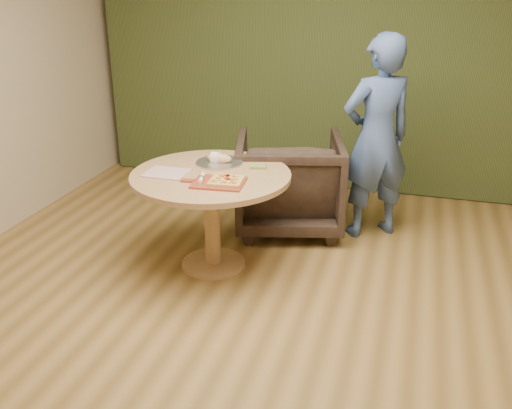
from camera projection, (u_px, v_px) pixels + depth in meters
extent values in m
cube|color=olive|center=(247.00, 346.00, 3.48)|extent=(5.00, 6.00, 0.02)
cube|color=#BEAC8F|center=(335.00, 48.00, 5.61)|extent=(5.00, 0.02, 2.80)
cube|color=#2D391A|center=(334.00, 49.00, 5.51)|extent=(4.80, 0.14, 2.78)
cylinder|color=tan|center=(214.00, 263.00, 4.40)|extent=(0.49, 0.49, 0.03)
cylinder|color=tan|center=(212.00, 223.00, 4.27)|extent=(0.12, 0.12, 0.68)
cylinder|color=tan|center=(211.00, 176.00, 4.13)|extent=(1.17, 1.17, 0.04)
cube|color=#993D27|center=(219.00, 183.00, 3.92)|extent=(0.37, 0.31, 0.01)
cube|color=#993D27|center=(188.00, 181.00, 3.96)|extent=(0.10, 0.06, 0.01)
cube|color=#DAAC55|center=(226.00, 181.00, 3.90)|extent=(0.24, 0.24, 0.02)
cylinder|color=maroon|center=(227.00, 175.00, 3.96)|extent=(0.05, 0.05, 0.00)
cylinder|color=maroon|center=(226.00, 176.00, 3.94)|extent=(0.04, 0.04, 0.00)
cylinder|color=maroon|center=(228.00, 179.00, 3.90)|extent=(0.04, 0.04, 0.00)
cube|color=tan|center=(234.00, 182.00, 3.82)|extent=(0.03, 0.03, 0.01)
cube|color=tan|center=(234.00, 176.00, 3.94)|extent=(0.02, 0.02, 0.01)
cube|color=tan|center=(225.00, 175.00, 3.95)|extent=(0.03, 0.03, 0.01)
cube|color=tan|center=(225.00, 178.00, 3.90)|extent=(0.02, 0.02, 0.01)
cube|color=tan|center=(232.00, 180.00, 3.87)|extent=(0.02, 0.02, 0.01)
cube|color=tan|center=(213.00, 181.00, 3.84)|extent=(0.02, 0.02, 0.01)
cube|color=tan|center=(219.00, 178.00, 3.90)|extent=(0.02, 0.02, 0.01)
cube|color=tan|center=(220.00, 175.00, 3.96)|extent=(0.02, 0.02, 0.01)
cube|color=tan|center=(234.00, 179.00, 3.88)|extent=(0.03, 0.03, 0.01)
cube|color=tan|center=(223.00, 176.00, 3.94)|extent=(0.03, 0.03, 0.01)
cube|color=tan|center=(225.00, 182.00, 3.82)|extent=(0.02, 0.02, 0.01)
cube|color=#207C1E|center=(230.00, 183.00, 3.82)|extent=(0.01, 0.01, 0.00)
cube|color=#207C1E|center=(216.00, 182.00, 3.84)|extent=(0.01, 0.01, 0.00)
cube|color=#207C1E|center=(232.00, 182.00, 3.84)|extent=(0.01, 0.01, 0.00)
cube|color=#207C1E|center=(225.00, 182.00, 3.84)|extent=(0.01, 0.01, 0.00)
cube|color=#207C1E|center=(219.00, 181.00, 3.86)|extent=(0.01, 0.01, 0.00)
cube|color=#207C1E|center=(232.00, 176.00, 3.95)|extent=(0.01, 0.01, 0.00)
cube|color=#207C1E|center=(230.00, 182.00, 3.83)|extent=(0.01, 0.01, 0.00)
cube|color=#207C1E|center=(218.00, 179.00, 3.90)|extent=(0.01, 0.01, 0.00)
cube|color=#207C1E|center=(222.00, 183.00, 3.82)|extent=(0.01, 0.01, 0.00)
cube|color=#97536E|center=(237.00, 177.00, 3.93)|extent=(0.03, 0.02, 0.00)
cube|color=#97536E|center=(222.00, 181.00, 3.86)|extent=(0.03, 0.02, 0.00)
cube|color=#97536E|center=(237.00, 180.00, 3.88)|extent=(0.03, 0.01, 0.00)
cube|color=#97536E|center=(215.00, 180.00, 3.87)|extent=(0.03, 0.01, 0.00)
cube|color=#97536E|center=(221.00, 183.00, 3.82)|extent=(0.02, 0.03, 0.00)
cylinder|color=beige|center=(202.00, 178.00, 3.94)|extent=(0.07, 0.17, 0.03)
cylinder|color=#194C26|center=(202.00, 178.00, 3.94)|extent=(0.04, 0.03, 0.03)
cube|color=silver|center=(203.00, 173.00, 4.03)|extent=(0.02, 0.04, 0.00)
cube|color=silver|center=(167.00, 173.00, 4.11)|extent=(0.30, 0.25, 0.01)
cylinder|color=silver|center=(219.00, 163.00, 4.32)|extent=(0.35, 0.35, 0.01)
cylinder|color=silver|center=(219.00, 163.00, 4.32)|extent=(0.36, 0.36, 0.02)
ellipsoid|color=#D6AF82|center=(219.00, 158.00, 4.31)|extent=(0.19, 0.08, 0.07)
cylinder|color=beige|center=(216.00, 158.00, 4.32)|extent=(0.06, 0.09, 0.09)
cube|color=#5A6C30|center=(258.00, 166.00, 4.23)|extent=(0.14, 0.12, 0.02)
imported|color=black|center=(289.00, 178.00, 4.89)|extent=(1.06, 1.02, 0.91)
imported|color=#405A94|center=(376.00, 139.00, 4.63)|extent=(0.74, 0.68, 1.68)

